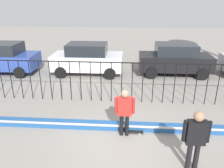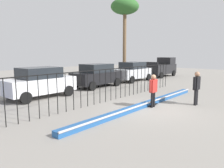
{
  "view_description": "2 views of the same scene",
  "coord_description": "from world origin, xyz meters",
  "views": [
    {
      "loc": [
        0.26,
        -6.57,
        4.51
      ],
      "look_at": [
        -0.39,
        2.16,
        1.11
      ],
      "focal_mm": 36.01,
      "sensor_mm": 36.0,
      "label": 1
    },
    {
      "loc": [
        -9.41,
        -5.25,
        2.77
      ],
      "look_at": [
        -0.41,
        2.39,
        1.07
      ],
      "focal_mm": 34.43,
      "sensor_mm": 36.0,
      "label": 2
    }
  ],
  "objects": [
    {
      "name": "bowl_coping_ledge",
      "position": [
        0.0,
        0.5,
        0.12
      ],
      "size": [
        11.0,
        0.4,
        0.27
      ],
      "color": "#235699",
      "rests_on": "ground"
    },
    {
      "name": "parked_car_black",
      "position": [
        3.11,
        7.01,
        0.97
      ],
      "size": [
        4.3,
        2.12,
        1.9
      ],
      "rotation": [
        0.0,
        0.0,
        0.03
      ],
      "color": "black",
      "rests_on": "ground"
    },
    {
      "name": "camera_operator",
      "position": [
        2.1,
        -1.39,
        1.08
      ],
      "size": [
        0.73,
        0.27,
        1.81
      ],
      "rotation": [
        0.0,
        0.0,
        2.38
      ],
      "color": "black",
      "rests_on": "ground"
    },
    {
      "name": "parked_car_silver",
      "position": [
        8.15,
        6.96,
        0.97
      ],
      "size": [
        4.3,
        2.12,
        1.9
      ],
      "rotation": [
        0.0,
        0.0,
        0.04
      ],
      "color": "#B7BABF",
      "rests_on": "ground"
    },
    {
      "name": "ground_plane",
      "position": [
        0.0,
        0.0,
        0.0
      ],
      "size": [
        60.0,
        60.0,
        0.0
      ],
      "primitive_type": "plane",
      "color": "gray"
    },
    {
      "name": "skateboard",
      "position": [
        0.46,
        0.27,
        0.06
      ],
      "size": [
        0.8,
        0.2,
        0.07
      ],
      "rotation": [
        0.0,
        0.0,
        0.28
      ],
      "color": "black",
      "rests_on": "ground"
    },
    {
      "name": "skateboarder",
      "position": [
        0.19,
        0.13,
        1.02
      ],
      "size": [
        0.68,
        0.26,
        1.7
      ],
      "rotation": [
        0.0,
        0.0,
        -0.47
      ],
      "color": "black",
      "rests_on": "ground"
    },
    {
      "name": "pickup_truck",
      "position": [
        13.93,
        6.82,
        1.04
      ],
      "size": [
        4.7,
        2.12,
        2.24
      ],
      "rotation": [
        0.0,
        0.0,
        0.0
      ],
      "color": "black",
      "rests_on": "ground"
    },
    {
      "name": "perimeter_fence",
      "position": [
        -0.0,
        2.82,
        1.15
      ],
      "size": [
        14.04,
        0.04,
        1.88
      ],
      "color": "black",
      "rests_on": "ground"
    },
    {
      "name": "parked_car_white",
      "position": [
        -2.24,
        6.73,
        0.97
      ],
      "size": [
        4.3,
        2.12,
        1.9
      ],
      "rotation": [
        0.0,
        0.0,
        0.08
      ],
      "color": "silver",
      "rests_on": "ground"
    },
    {
      "name": "palm_tree_tall",
      "position": [
        8.64,
        8.37,
        7.17
      ],
      "size": [
        2.86,
        2.86,
        8.22
      ],
      "color": "brown",
      "rests_on": "ground"
    }
  ]
}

